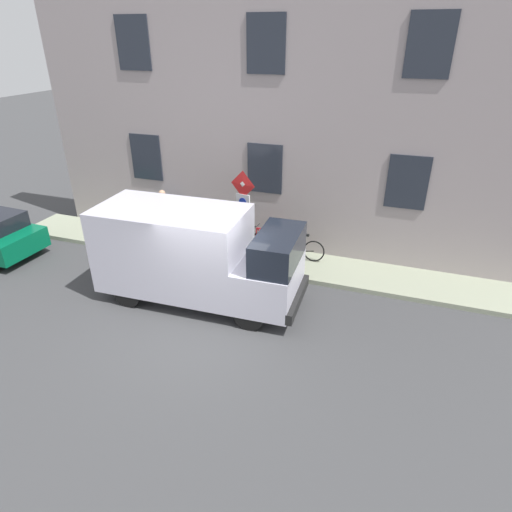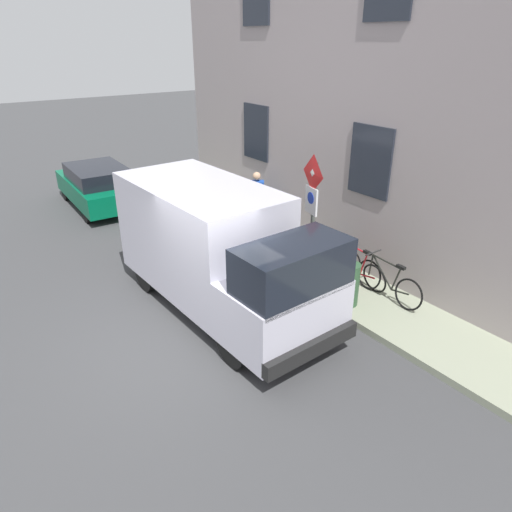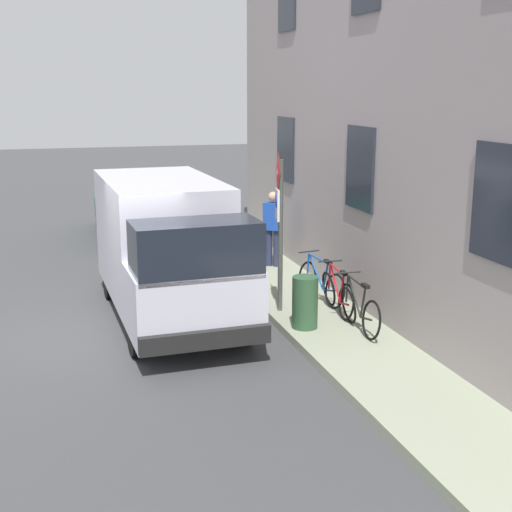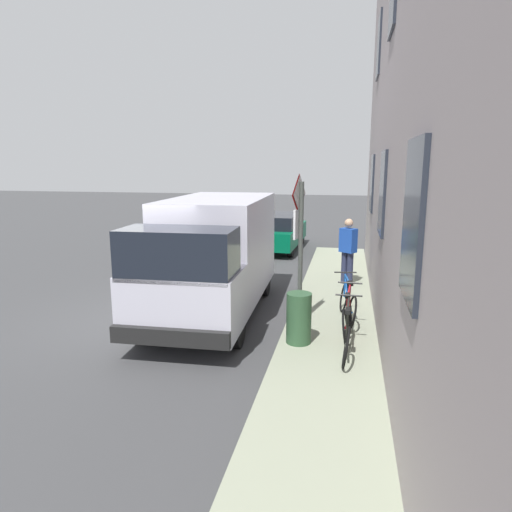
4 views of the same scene
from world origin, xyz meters
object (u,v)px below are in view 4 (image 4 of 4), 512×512
Objects in this scene: pedestrian at (348,249)px; litter_bin at (299,318)px; delivery_van at (213,254)px; bicycle_blue at (348,302)px; bicycle_black at (347,333)px; parked_hatchback at (276,231)px; sign_post_stacked at (299,228)px; bicycle_red at (347,316)px.

litter_bin is at bearing -154.88° from pedestrian.
litter_bin is at bearing 49.05° from delivery_van.
bicycle_blue is 1.00× the size of pedestrian.
bicycle_black is 0.90m from litter_bin.
parked_hatchback is at bearing 101.47° from litter_bin.
parked_hatchback is 4.52× the size of litter_bin.
delivery_van reaches higher than bicycle_blue.
sign_post_stacked is 1.83m from bicycle_blue.
sign_post_stacked is 1.63× the size of pedestrian.
bicycle_red is 0.99m from litter_bin.
bicycle_blue is at bearing 0.91° from bicycle_black.
parked_hatchback is 5.80m from pedestrian.
bicycle_black is 1.00× the size of pedestrian.
delivery_van is at bearing -178.92° from parked_hatchback.
bicycle_black is at bearing 171.49° from bicycle_blue.
sign_post_stacked reaches higher than delivery_van.
parked_hatchback is 2.36× the size of pedestrian.
bicycle_black is at bearing 53.41° from delivery_van.
sign_post_stacked is 1.64× the size of bicycle_black.
parked_hatchback is 2.37× the size of bicycle_black.
bicycle_red is (0.00, 0.86, 0.00)m from bicycle_black.
sign_post_stacked is at bearing 70.11° from delivery_van.
sign_post_stacked is 3.12× the size of litter_bin.
bicycle_black is 1.90× the size of litter_bin.
sign_post_stacked is 2.27m from bicycle_black.
pedestrian is (-0.04, 3.72, 0.56)m from bicycle_red.
bicycle_blue is at bearing -158.89° from parked_hatchback.
bicycle_black is at bearing -176.77° from bicycle_red.
bicycle_black is 1.00× the size of bicycle_blue.
litter_bin is (2.05, -1.67, -0.74)m from delivery_van.
bicycle_red is (0.97, -0.52, -1.52)m from sign_post_stacked.
sign_post_stacked reaches higher than parked_hatchback.
bicycle_blue is at bearing 82.53° from delivery_van.
bicycle_black and bicycle_red have the same top height.
sign_post_stacked is 8.61m from parked_hatchback.
pedestrian is at bearing 79.37° from litter_bin.
delivery_van reaches higher than pedestrian.
parked_hatchback is 2.37× the size of bicycle_red.
bicycle_red is at bearing 0.85° from bicycle_black.
litter_bin is at bearing 140.36° from bicycle_blue.
bicycle_blue is (2.89, -0.28, -0.82)m from delivery_van.
bicycle_red is 1.91× the size of litter_bin.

